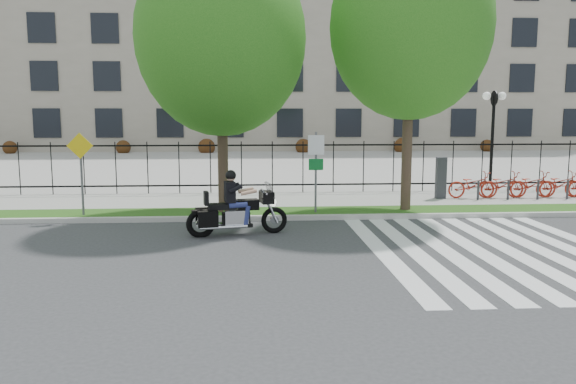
{
  "coord_description": "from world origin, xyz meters",
  "views": [
    {
      "loc": [
        -0.85,
        -12.59,
        3.16
      ],
      "look_at": [
        0.2,
        3.0,
        1.01
      ],
      "focal_mm": 35.0,
      "sensor_mm": 36.0,
      "label": 1
    }
  ],
  "objects": [
    {
      "name": "iron_fence",
      "position": [
        0.0,
        9.2,
        1.15
      ],
      "size": [
        30.0,
        0.06,
        2.0
      ],
      "primitive_type": null,
      "color": "black",
      "rests_on": "sidewalk"
    },
    {
      "name": "ground",
      "position": [
        0.0,
        0.0,
        0.0
      ],
      "size": [
        120.0,
        120.0,
        0.0
      ],
      "primitive_type": "plane",
      "color": "#313133",
      "rests_on": "ground"
    },
    {
      "name": "sign_pole_regulatory",
      "position": [
        1.17,
        4.58,
        1.74
      ],
      "size": [
        0.5,
        0.09,
        2.5
      ],
      "color": "#59595B",
      "rests_on": "grass_verge"
    },
    {
      "name": "street_tree_1",
      "position": [
        -1.71,
        4.95,
        5.48
      ],
      "size": [
        5.18,
        5.18,
        8.31
      ],
      "color": "#34251C",
      "rests_on": "grass_verge"
    },
    {
      "name": "grass_verge",
      "position": [
        0.0,
        4.95,
        0.07
      ],
      "size": [
        60.0,
        1.5,
        0.15
      ],
      "primitive_type": "cube",
      "color": "#214F13",
      "rests_on": "ground"
    },
    {
      "name": "curb",
      "position": [
        0.0,
        4.1,
        0.07
      ],
      "size": [
        60.0,
        0.2,
        0.15
      ],
      "primitive_type": "cube",
      "color": "#B0AEA6",
      "rests_on": "ground"
    },
    {
      "name": "office_building",
      "position": [
        0.0,
        44.92,
        9.97
      ],
      "size": [
        60.0,
        21.9,
        20.15
      ],
      "color": "gray",
      "rests_on": "ground"
    },
    {
      "name": "bike_share_station",
      "position": [
        10.47,
        7.2,
        0.64
      ],
      "size": [
        8.9,
        0.86,
        1.5
      ],
      "color": "#2D2D33",
      "rests_on": "sidewalk"
    },
    {
      "name": "plaza",
      "position": [
        0.0,
        25.0,
        0.05
      ],
      "size": [
        80.0,
        34.0,
        0.1
      ],
      "primitive_type": "cube",
      "color": "#9C9A92",
      "rests_on": "ground"
    },
    {
      "name": "crosswalk_stripes",
      "position": [
        4.83,
        0.0,
        0.01
      ],
      "size": [
        5.7,
        8.0,
        0.01
      ],
      "primitive_type": null,
      "color": "silver",
      "rests_on": "ground"
    },
    {
      "name": "sign_pole_warning",
      "position": [
        -5.94,
        4.58,
        1.74
      ],
      "size": [
        0.78,
        0.09,
        2.49
      ],
      "color": "#59595B",
      "rests_on": "grass_verge"
    },
    {
      "name": "lamp_post_right",
      "position": [
        10.0,
        12.0,
        3.21
      ],
      "size": [
        1.06,
        0.7,
        4.25
      ],
      "color": "black",
      "rests_on": "ground"
    },
    {
      "name": "motorcycle_rider",
      "position": [
        -1.22,
        2.07,
        0.7
      ],
      "size": [
        2.68,
        1.07,
        2.09
      ],
      "color": "black",
      "rests_on": "ground"
    },
    {
      "name": "sidewalk",
      "position": [
        0.0,
        7.45,
        0.07
      ],
      "size": [
        60.0,
        3.5,
        0.15
      ],
      "primitive_type": "cube",
      "color": "#9C9A92",
      "rests_on": "ground"
    },
    {
      "name": "street_tree_2",
      "position": [
        4.12,
        4.95,
        5.87
      ],
      "size": [
        5.02,
        5.02,
        8.62
      ],
      "color": "#34251C",
      "rests_on": "grass_verge"
    }
  ]
}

